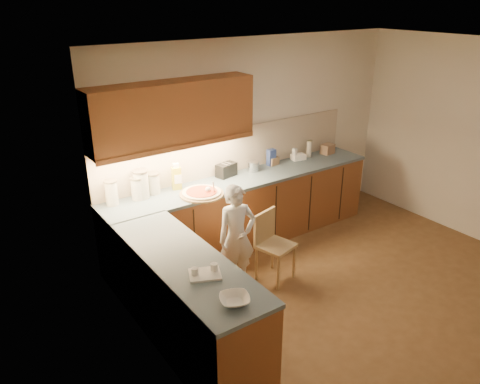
{
  "coord_description": "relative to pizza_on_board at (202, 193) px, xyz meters",
  "views": [
    {
      "loc": [
        -3.59,
        -2.8,
        3.07
      ],
      "look_at": [
        -0.8,
        1.2,
        1.0
      ],
      "focal_mm": 35.0,
      "sensor_mm": 36.0,
      "label": 1
    }
  ],
  "objects": [
    {
      "name": "child",
      "position": [
        0.07,
        -0.6,
        -0.34
      ],
      "size": [
        0.49,
        0.37,
        1.22
      ],
      "primitive_type": "imported",
      "rotation": [
        0.0,
        0.0,
        -0.18
      ],
      "color": "white",
      "rests_on": "ground"
    },
    {
      "name": "card_box_b",
      "position": [
        2.27,
        0.27,
        0.05
      ],
      "size": [
        0.2,
        0.17,
        0.14
      ],
      "primitive_type": "cube",
      "rotation": [
        0.0,
        0.0,
        0.15
      ],
      "color": "tan",
      "rests_on": "l_counter"
    },
    {
      "name": "canister_c",
      "position": [
        -0.6,
        0.32,
        0.15
      ],
      "size": [
        0.18,
        0.18,
        0.33
      ],
      "rotation": [
        0.0,
        0.0,
        0.01
      ],
      "color": "beige",
      "rests_on": "l_counter"
    },
    {
      "name": "oil_jug",
      "position": [
        -0.15,
        0.33,
        0.12
      ],
      "size": [
        0.12,
        0.1,
        0.32
      ],
      "rotation": [
        0.0,
        0.0,
        -0.27
      ],
      "color": "gold",
      "rests_on": "l_counter"
    },
    {
      "name": "tall_jar",
      "position": [
        1.95,
        0.31,
        0.1
      ],
      "size": [
        0.08,
        0.08,
        0.25
      ],
      "rotation": [
        0.0,
        0.0,
        -0.09
      ],
      "color": "beige",
      "rests_on": "l_counter"
    },
    {
      "name": "pizza_on_board",
      "position": [
        0.0,
        0.0,
        0.0
      ],
      "size": [
        0.52,
        0.52,
        0.21
      ],
      "rotation": [
        0.0,
        0.0,
        -0.37
      ],
      "color": "#A48252",
      "rests_on": "l_counter"
    },
    {
      "name": "upper_cabinets",
      "position": [
        -0.17,
        0.29,
        0.91
      ],
      "size": [
        1.95,
        0.36,
        0.73
      ],
      "color": "brown",
      "rests_on": "ground"
    },
    {
      "name": "spice_jar_b",
      "position": [
        -0.75,
        -1.46,
        0.02
      ],
      "size": [
        0.08,
        0.08,
        0.08
      ],
      "primitive_type": "cylinder",
      "rotation": [
        0.0,
        0.0,
        -0.41
      ],
      "color": "white",
      "rests_on": "l_counter"
    },
    {
      "name": "room",
      "position": [
        1.1,
        -1.54,
        0.73
      ],
      "size": [
        4.54,
        4.5,
        2.62
      ],
      "color": "brown",
      "rests_on": "ground"
    },
    {
      "name": "dough_cloth",
      "position": [
        -0.84,
        -1.46,
        -0.01
      ],
      "size": [
        0.32,
        0.29,
        0.02
      ],
      "primitive_type": "cube",
      "rotation": [
        0.0,
        0.0,
        -0.41
      ],
      "color": "silver",
      "rests_on": "l_counter"
    },
    {
      "name": "card_box_a",
      "position": [
        1.33,
        0.35,
        0.03
      ],
      "size": [
        0.16,
        0.12,
        0.1
      ],
      "primitive_type": "cube",
      "rotation": [
        0.0,
        0.0,
        0.15
      ],
      "color": "tan",
      "rests_on": "l_counter"
    },
    {
      "name": "steel_pot",
      "position": [
        0.96,
        0.31,
        0.04
      ],
      "size": [
        0.17,
        0.17,
        0.13
      ],
      "color": "#BABABF",
      "rests_on": "l_counter"
    },
    {
      "name": "canister_b",
      "position": [
        -0.65,
        0.31,
        0.11
      ],
      "size": [
        0.15,
        0.15,
        0.26
      ],
      "rotation": [
        0.0,
        0.0,
        0.41
      ],
      "color": "silver",
      "rests_on": "l_counter"
    },
    {
      "name": "spice_jar_a",
      "position": [
        -0.91,
        -1.43,
        0.02
      ],
      "size": [
        0.07,
        0.07,
        0.08
      ],
      "primitive_type": "cylinder",
      "rotation": [
        0.0,
        0.0,
        0.16
      ],
      "color": "white",
      "rests_on": "l_counter"
    },
    {
      "name": "canister_d",
      "position": [
        -0.44,
        0.36,
        0.11
      ],
      "size": [
        0.16,
        0.16,
        0.25
      ],
      "rotation": [
        0.0,
        0.0,
        -0.28
      ],
      "color": "beige",
      "rests_on": "l_counter"
    },
    {
      "name": "toaster",
      "position": [
        0.57,
        0.34,
        0.06
      ],
      "size": [
        0.29,
        0.2,
        0.17
      ],
      "rotation": [
        0.0,
        0.0,
        0.22
      ],
      "color": "black",
      "rests_on": "l_counter"
    },
    {
      "name": "canister_a",
      "position": [
        -0.95,
        0.33,
        0.12
      ],
      "size": [
        0.14,
        0.14,
        0.29
      ],
      "rotation": [
        0.0,
        0.0,
        -0.33
      ],
      "color": "white",
      "rests_on": "l_counter"
    },
    {
      "name": "wooden_chair",
      "position": [
        0.49,
        -0.69,
        -0.47
      ],
      "size": [
        0.45,
        0.45,
        0.81
      ],
      "rotation": [
        0.0,
        0.0,
        0.26
      ],
      "color": "tan",
      "rests_on": "ground"
    },
    {
      "name": "blue_box",
      "position": [
        1.29,
        0.34,
        0.09
      ],
      "size": [
        0.11,
        0.08,
        0.22
      ],
      "primitive_type": "cube",
      "rotation": [
        0.0,
        0.0,
        0.02
      ],
      "color": "#2D4189",
      "rests_on": "l_counter"
    },
    {
      "name": "mixing_bowl",
      "position": [
        -0.85,
        -1.92,
        0.01
      ],
      "size": [
        0.3,
        0.3,
        0.06
      ],
      "primitive_type": "imported",
      "rotation": [
        0.0,
        0.0,
        -0.41
      ],
      "color": "white",
      "rests_on": "l_counter"
    },
    {
      "name": "l_counter",
      "position": [
        0.18,
        -0.29,
        -0.48
      ],
      "size": [
        3.77,
        2.62,
        0.92
      ],
      "color": "brown",
      "rests_on": "ground"
    },
    {
      "name": "backsplash",
      "position": [
        0.73,
        0.45,
        0.27
      ],
      "size": [
        3.75,
        0.02,
        0.58
      ],
      "primitive_type": "cube",
      "color": "#C6B299",
      "rests_on": "l_counter"
    },
    {
      "name": "white_bottle",
      "position": [
        1.7,
        0.34,
        0.06
      ],
      "size": [
        0.06,
        0.06,
        0.16
      ],
      "primitive_type": "cube",
      "rotation": [
        0.0,
        0.0,
        0.22
      ],
      "color": "white",
      "rests_on": "l_counter"
    },
    {
      "name": "flat_pack",
      "position": [
        1.75,
        0.31,
        0.02
      ],
      "size": [
        0.21,
        0.17,
        0.08
      ],
      "primitive_type": "cube",
      "rotation": [
        0.0,
        0.0,
        -0.19
      ],
      "color": "white",
      "rests_on": "l_counter"
    }
  ]
}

